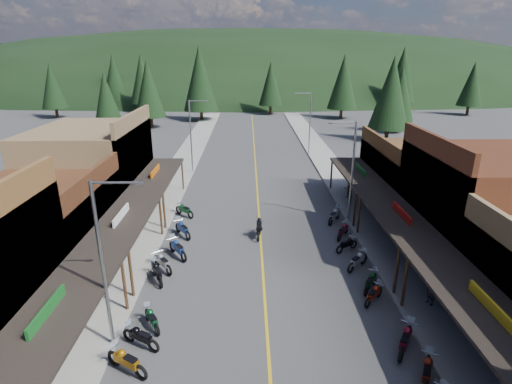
{
  "coord_description": "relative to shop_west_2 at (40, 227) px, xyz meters",
  "views": [
    {
      "loc": [
        -0.84,
        -21.1,
        12.78
      ],
      "look_at": [
        -0.3,
        6.69,
        3.0
      ],
      "focal_mm": 28.0,
      "sensor_mm": 36.0,
      "label": 1
    }
  ],
  "objects": [
    {
      "name": "pine_0",
      "position": [
        -26.25,
        60.3,
        3.95
      ],
      "size": [
        5.04,
        5.04,
        11.0
      ],
      "color": "black",
      "rests_on": "ground"
    },
    {
      "name": "pine_10",
      "position": [
        -4.25,
        48.3,
        4.25
      ],
      "size": [
        5.38,
        5.38,
        11.6
      ],
      "color": "black",
      "rests_on": "ground"
    },
    {
      "name": "pine_9",
      "position": [
        37.75,
        43.3,
        3.85
      ],
      "size": [
        4.93,
        4.93,
        10.8
      ],
      "color": "black",
      "rests_on": "ground"
    },
    {
      "name": "pine_7",
      "position": [
        -18.25,
        74.3,
        4.7
      ],
      "size": [
        5.88,
        5.88,
        12.5
      ],
      "color": "black",
      "rests_on": "ground"
    },
    {
      "name": "streetlight_2",
      "position": [
        20.71,
        6.3,
        1.93
      ],
      "size": [
        2.16,
        0.18,
        8.0
      ],
      "color": "gray",
      "rests_on": "ground"
    },
    {
      "name": "bike_west_4",
      "position": [
        7.76,
        -9.35,
        -1.9
      ],
      "size": [
        2.29,
        1.79,
        1.27
      ],
      "primitive_type": null,
      "rotation": [
        0.0,
        0.0,
        1.03
      ],
      "color": "#9C600B",
      "rests_on": "ground"
    },
    {
      "name": "ridge_hill",
      "position": [
        13.75,
        133.3,
        -2.53
      ],
      "size": [
        310.0,
        140.0,
        60.0
      ],
      "primitive_type": "ellipsoid",
      "color": "black",
      "rests_on": "ground"
    },
    {
      "name": "pine_1",
      "position": [
        -10.25,
        68.3,
        4.7
      ],
      "size": [
        5.88,
        5.88,
        12.5
      ],
      "color": "black",
      "rests_on": "ground"
    },
    {
      "name": "bike_west_5",
      "position": [
        7.95,
        -7.8,
        -1.94
      ],
      "size": [
        2.15,
        1.63,
        1.19
      ],
      "primitive_type": null,
      "rotation": [
        0.0,
        0.0,
        1.06
      ],
      "color": "black",
      "rests_on": "ground"
    },
    {
      "name": "streetlight_1",
      "position": [
        6.8,
        20.3,
        1.93
      ],
      "size": [
        2.16,
        0.18,
        8.0
      ],
      "color": "gray",
      "rests_on": "ground"
    },
    {
      "name": "pine_8",
      "position": [
        -8.25,
        38.3,
        3.44
      ],
      "size": [
        4.48,
        4.48,
        10.0
      ],
      "color": "black",
      "rests_on": "ground"
    },
    {
      "name": "bike_west_6",
      "position": [
        8.16,
        -6.43,
        -1.99
      ],
      "size": [
        1.55,
        1.96,
        1.09
      ],
      "primitive_type": null,
      "rotation": [
        0.0,
        0.0,
        0.55
      ],
      "color": "#0D4421",
      "rests_on": "ground"
    },
    {
      "name": "bike_east_8",
      "position": [
        19.65,
        -1.0,
        -1.93
      ],
      "size": [
        2.0,
        1.97,
        1.2
      ],
      "primitive_type": null,
      "rotation": [
        0.0,
        0.0,
        -0.8
      ],
      "color": "gray",
      "rests_on": "ground"
    },
    {
      "name": "centerline",
      "position": [
        13.75,
        18.3,
        -2.53
      ],
      "size": [
        0.15,
        90.0,
        0.01
      ],
      "primitive_type": "cube",
      "color": "gold",
      "rests_on": "ground"
    },
    {
      "name": "pine_6",
      "position": [
        59.75,
        62.3,
        3.95
      ],
      "size": [
        5.04,
        5.04,
        11.0
      ],
      "color": "black",
      "rests_on": "ground"
    },
    {
      "name": "pedestrian_east_b",
      "position": [
        22.04,
        11.62,
        -1.54
      ],
      "size": [
        0.92,
        0.7,
        1.68
      ],
      "primitive_type": "imported",
      "rotation": [
        0.0,
        0.0,
        3.46
      ],
      "color": "brown",
      "rests_on": "sidewalk_east"
    },
    {
      "name": "bike_west_10",
      "position": [
        8.08,
        3.83,
        -1.89
      ],
      "size": [
        1.89,
        2.28,
        1.29
      ],
      "primitive_type": null,
      "rotation": [
        0.0,
        0.0,
        0.6
      ],
      "color": "navy",
      "rests_on": "ground"
    },
    {
      "name": "bike_east_6",
      "position": [
        19.6,
        -4.57,
        -2.0
      ],
      "size": [
        1.74,
        1.8,
        1.07
      ],
      "primitive_type": null,
      "rotation": [
        0.0,
        0.0,
        -0.75
      ],
      "color": "#9F240B",
      "rests_on": "ground"
    },
    {
      "name": "shop_east_2",
      "position": [
        27.54,
        0.0,
        0.99
      ],
      "size": [
        10.9,
        9.0,
        8.2
      ],
      "color": "#562B19",
      "rests_on": "ground"
    },
    {
      "name": "bike_east_11",
      "position": [
        19.67,
        6.17,
        -1.91
      ],
      "size": [
        1.78,
        2.22,
        1.24
      ],
      "primitive_type": null,
      "rotation": [
        0.0,
        0.0,
        -0.57
      ],
      "color": "#97979C",
      "rests_on": "ground"
    },
    {
      "name": "ground",
      "position": [
        13.75,
        -1.7,
        -2.53
      ],
      "size": [
        220.0,
        220.0,
        0.0
      ],
      "primitive_type": "plane",
      "color": "#38383A",
      "rests_on": "ground"
    },
    {
      "name": "rider_on_bike",
      "position": [
        13.65,
        3.63,
        -1.9
      ],
      "size": [
        0.88,
        2.14,
        1.59
      ],
      "rotation": [
        0.0,
        0.0,
        -0.09
      ],
      "color": "black",
      "rests_on": "ground"
    },
    {
      "name": "pedestrian_east_a",
      "position": [
        22.49,
        -4.98,
        -1.57
      ],
      "size": [
        0.59,
        0.7,
        1.63
      ],
      "primitive_type": "imported",
      "rotation": [
        0.0,
        0.0,
        -1.16
      ],
      "color": "black",
      "rests_on": "sidewalk_east"
    },
    {
      "name": "pine_5",
      "position": [
        47.75,
        70.3,
        5.46
      ],
      "size": [
        6.72,
        6.72,
        14.0
      ],
      "color": "black",
      "rests_on": "ground"
    },
    {
      "name": "bike_east_7",
      "position": [
        19.78,
        -3.37,
        -1.96
      ],
      "size": [
        1.68,
        2.05,
        1.15
      ],
      "primitive_type": null,
      "rotation": [
        0.0,
        0.0,
        -0.59
      ],
      "color": "#0B3713",
      "rests_on": "ground"
    },
    {
      "name": "shop_west_2",
      "position": [
        0.0,
        0.0,
        0.0
      ],
      "size": [
        10.9,
        9.0,
        6.2
      ],
      "color": "#3F2111",
      "rests_on": "ground"
    },
    {
      "name": "streetlight_0",
      "position": [
        6.8,
        -7.7,
        1.93
      ],
      "size": [
        2.16,
        0.18,
        8.0
      ],
      "color": "gray",
      "rests_on": "ground"
    },
    {
      "name": "bike_west_7",
      "position": [
        7.52,
        -2.24,
        -1.91
      ],
      "size": [
        1.59,
        2.29,
        1.25
      ],
      "primitive_type": null,
      "rotation": [
        0.0,
        0.0,
        0.44
      ],
      "color": "black",
      "rests_on": "ground"
    },
    {
      "name": "bike_west_11",
      "position": [
        7.64,
        7.62,
        -1.93
      ],
      "size": [
        2.04,
        1.96,
        1.22
      ],
      "primitive_type": null,
      "rotation": [
        0.0,
        0.0,
        0.83
      ],
      "color": "#0C3C1B",
      "rests_on": "ground"
    },
    {
      "name": "sidewalk_west",
      "position": [
        5.05,
        18.3,
        -2.46
      ],
      "size": [
        3.4,
        94.0,
        0.15
      ],
      "primitive_type": "cube",
      "color": "gray",
      "rests_on": "ground"
    },
    {
      "name": "bike_east_5",
      "position": [
        19.91,
        -8.26,
        -1.88
      ],
      "size": [
        1.86,
        2.34,
        1.31
      ],
      "primitive_type": null,
      "rotation": [
        0.0,
        0.0,
        -0.56
      ],
      "color": "maroon",
      "rests_on": "ground"
    },
    {
      "name": "pine_11",
      "position": [
        33.75,
        36.3,
        4.65
      ],
      "size": [
        5.82,
        5.82,
        12.4
      ],
      "color": "black",
      "rests_on": "ground"
    },
    {
      "name": "sidewalk_east",
      "position": [
        22.45,
        18.3,
        -2.46
      ],
      "size": [
        3.4,
        94.0,
        0.15
      ],
      "primitive_type": "cube",
      "color": "gray",
      "rests_on": "ground"
    },
    {
      "name": "bike_east_4",
      "position": [
        20.11,
        -10.09,
        -1.93
      ],
      "size": [
        1.6,
        2.19,
        1.2
      ],
      "primitive_type": null,
      "rotation": [
        0.0,
        0.0,
        -0.48
      ],
      "color": "#631A0D",
      "rests_on": "ground"
    },
    {
      "name": "bike_east_10",
      "position": [
        19.74,
        3.38,
        -1.94
      ],
      "size": [
        1.68,
        2.11,
        1.18
      ],
      "primitive_type": null,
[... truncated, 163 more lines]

